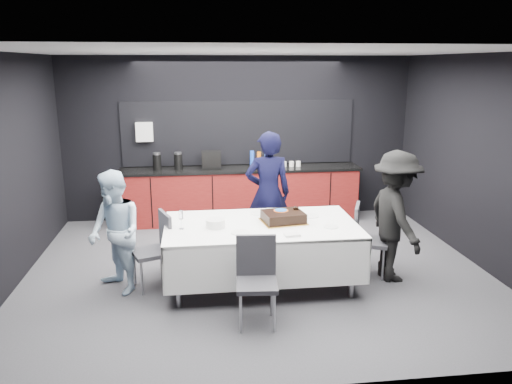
{
  "coord_description": "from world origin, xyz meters",
  "views": [
    {
      "loc": [
        -0.77,
        -6.1,
        2.66
      ],
      "look_at": [
        0.0,
        0.1,
        1.05
      ],
      "focal_mm": 35.0,
      "sensor_mm": 36.0,
      "label": 1
    }
  ],
  "objects_px": {
    "cake_assembly": "(283,217)",
    "champagne_flute": "(181,216)",
    "person_right": "(395,216)",
    "person_left": "(115,233)",
    "chair_right": "(365,235)",
    "plate_stack": "(215,223)",
    "chair_near": "(256,274)",
    "party_table": "(261,235)",
    "person_center": "(268,194)",
    "chair_left": "(157,245)"
  },
  "relations": [
    {
      "from": "chair_right",
      "to": "person_center",
      "type": "distance_m",
      "value": 1.48
    },
    {
      "from": "cake_assembly",
      "to": "plate_stack",
      "type": "bearing_deg",
      "value": -172.82
    },
    {
      "from": "person_right",
      "to": "cake_assembly",
      "type": "bearing_deg",
      "value": 81.83
    },
    {
      "from": "cake_assembly",
      "to": "person_right",
      "type": "relative_size",
      "value": 0.35
    },
    {
      "from": "champagne_flute",
      "to": "person_right",
      "type": "relative_size",
      "value": 0.14
    },
    {
      "from": "cake_assembly",
      "to": "plate_stack",
      "type": "relative_size",
      "value": 2.51
    },
    {
      "from": "cake_assembly",
      "to": "champagne_flute",
      "type": "xyz_separation_m",
      "value": [
        -1.23,
        -0.12,
        0.09
      ]
    },
    {
      "from": "plate_stack",
      "to": "person_left",
      "type": "xyz_separation_m",
      "value": [
        -1.18,
        0.07,
        -0.09
      ]
    },
    {
      "from": "cake_assembly",
      "to": "chair_near",
      "type": "bearing_deg",
      "value": -115.27
    },
    {
      "from": "person_center",
      "to": "person_left",
      "type": "xyz_separation_m",
      "value": [
        -1.97,
        -1.02,
        -0.15
      ]
    },
    {
      "from": "person_center",
      "to": "chair_left",
      "type": "bearing_deg",
      "value": 32.33
    },
    {
      "from": "plate_stack",
      "to": "chair_right",
      "type": "xyz_separation_m",
      "value": [
        1.91,
        0.19,
        -0.3
      ]
    },
    {
      "from": "champagne_flute",
      "to": "person_left",
      "type": "relative_size",
      "value": 0.15
    },
    {
      "from": "person_center",
      "to": "chair_right",
      "type": "bearing_deg",
      "value": 141.72
    },
    {
      "from": "party_table",
      "to": "plate_stack",
      "type": "xyz_separation_m",
      "value": [
        -0.55,
        -0.07,
        0.19
      ]
    },
    {
      "from": "party_table",
      "to": "cake_assembly",
      "type": "bearing_deg",
      "value": 8.01
    },
    {
      "from": "champagne_flute",
      "to": "chair_left",
      "type": "bearing_deg",
      "value": 151.61
    },
    {
      "from": "party_table",
      "to": "chair_near",
      "type": "distance_m",
      "value": 0.94
    },
    {
      "from": "plate_stack",
      "to": "champagne_flute",
      "type": "xyz_separation_m",
      "value": [
        -0.4,
        -0.01,
        0.11
      ]
    },
    {
      "from": "plate_stack",
      "to": "person_right",
      "type": "distance_m",
      "value": 2.23
    },
    {
      "from": "person_center",
      "to": "person_right",
      "type": "distance_m",
      "value": 1.8
    },
    {
      "from": "champagne_flute",
      "to": "chair_right",
      "type": "bearing_deg",
      "value": 5.05
    },
    {
      "from": "person_right",
      "to": "champagne_flute",
      "type": "bearing_deg",
      "value": 85.96
    },
    {
      "from": "party_table",
      "to": "cake_assembly",
      "type": "xyz_separation_m",
      "value": [
        0.28,
        0.04,
        0.2
      ]
    },
    {
      "from": "cake_assembly",
      "to": "chair_left",
      "type": "distance_m",
      "value": 1.57
    },
    {
      "from": "chair_right",
      "to": "person_right",
      "type": "height_order",
      "value": "person_right"
    },
    {
      "from": "plate_stack",
      "to": "chair_right",
      "type": "distance_m",
      "value": 1.95
    },
    {
      "from": "plate_stack",
      "to": "chair_left",
      "type": "distance_m",
      "value": 0.78
    },
    {
      "from": "champagne_flute",
      "to": "person_right",
      "type": "xyz_separation_m",
      "value": [
        2.63,
        0.03,
        -0.12
      ]
    },
    {
      "from": "person_right",
      "to": "chair_left",
      "type": "bearing_deg",
      "value": 82.69
    },
    {
      "from": "cake_assembly",
      "to": "champagne_flute",
      "type": "bearing_deg",
      "value": -174.66
    },
    {
      "from": "cake_assembly",
      "to": "chair_left",
      "type": "bearing_deg",
      "value": 178.18
    },
    {
      "from": "chair_right",
      "to": "person_left",
      "type": "relative_size",
      "value": 0.63
    },
    {
      "from": "party_table",
      "to": "person_left",
      "type": "bearing_deg",
      "value": 179.79
    },
    {
      "from": "person_left",
      "to": "plate_stack",
      "type": "bearing_deg",
      "value": 51.52
    },
    {
      "from": "party_table",
      "to": "plate_stack",
      "type": "distance_m",
      "value": 0.59
    },
    {
      "from": "cake_assembly",
      "to": "chair_right",
      "type": "relative_size",
      "value": 0.62
    },
    {
      "from": "chair_left",
      "to": "chair_near",
      "type": "bearing_deg",
      "value": -42.74
    },
    {
      "from": "party_table",
      "to": "chair_near",
      "type": "xyz_separation_m",
      "value": [
        -0.17,
        -0.92,
        -0.11
      ]
    },
    {
      "from": "chair_right",
      "to": "plate_stack",
      "type": "bearing_deg",
      "value": -174.21
    },
    {
      "from": "champagne_flute",
      "to": "chair_near",
      "type": "distance_m",
      "value": 1.22
    },
    {
      "from": "plate_stack",
      "to": "chair_near",
      "type": "xyz_separation_m",
      "value": [
        0.38,
        -0.85,
        -0.3
      ]
    },
    {
      "from": "chair_right",
      "to": "chair_near",
      "type": "relative_size",
      "value": 1.0
    },
    {
      "from": "cake_assembly",
      "to": "chair_left",
      "type": "xyz_separation_m",
      "value": [
        -1.54,
        0.05,
        -0.31
      ]
    },
    {
      "from": "champagne_flute",
      "to": "person_left",
      "type": "height_order",
      "value": "person_left"
    },
    {
      "from": "plate_stack",
      "to": "person_left",
      "type": "relative_size",
      "value": 0.16
    },
    {
      "from": "party_table",
      "to": "person_center",
      "type": "height_order",
      "value": "person_center"
    },
    {
      "from": "person_left",
      "to": "champagne_flute",
      "type": "bearing_deg",
      "value": 48.97
    },
    {
      "from": "person_left",
      "to": "chair_left",
      "type": "bearing_deg",
      "value": 64.88
    },
    {
      "from": "chair_right",
      "to": "person_center",
      "type": "bearing_deg",
      "value": 141.44
    }
  ]
}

